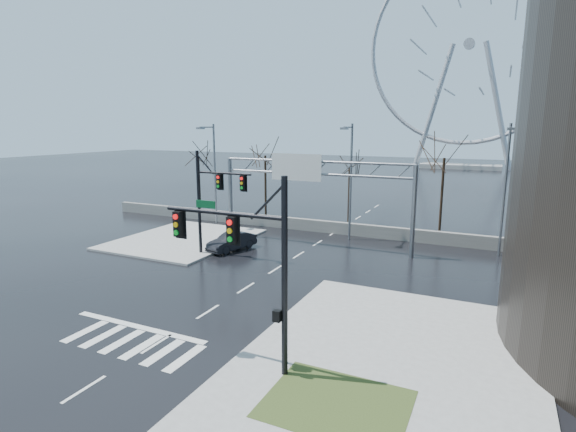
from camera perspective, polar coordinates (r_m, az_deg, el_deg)
The scene contains 18 objects.
ground at distance 24.97m, azimuth -10.14°, elevation -11.88°, with size 260.00×260.00×0.00m, color black.
sidewalk_right_ext at distance 23.02m, azimuth 14.51°, elevation -13.95°, with size 12.00×10.00×0.15m, color gray.
sidewalk_far at distance 40.38m, azimuth -13.08°, elevation -2.87°, with size 10.00×12.00×0.15m, color gray.
grass_strip at distance 17.24m, azimuth 6.15°, elevation -22.60°, with size 5.00×4.00×0.02m, color #343E1A.
barrier_wall at distance 41.91m, azimuth 5.80°, elevation -1.45°, with size 52.00×0.50×1.10m, color slate.
signal_mast_near at distance 17.49m, azimuth -4.53°, elevation -4.94°, with size 5.52×0.41×8.00m.
signal_mast_far at distance 34.05m, azimuth -9.79°, elevation 2.82°, with size 4.72×0.41×8.00m.
sign_gantry at distance 36.60m, azimuth 2.74°, elevation 4.11°, with size 16.36×0.40×7.60m.
streetlight_left at distance 44.91m, azimuth -9.54°, elevation 6.20°, with size 0.50×2.55×10.00m.
streetlight_mid at distance 38.71m, azimuth 7.85°, elevation 5.46°, with size 0.50×2.55×10.00m.
streetlight_right at distance 36.95m, azimuth 25.92°, elevation 4.16°, with size 0.50×2.55×10.00m.
tree_far_left at distance 53.15m, azimuth -11.29°, elevation 6.57°, with size 3.50×3.50×7.00m.
tree_left at distance 47.89m, azimuth -2.90°, elevation 6.75°, with size 3.75×3.75×7.50m.
tree_center at distance 45.39m, azimuth 7.83°, elevation 5.40°, with size 3.25×3.25×6.50m.
tree_right at distance 42.48m, azimuth 19.16°, elevation 5.90°, with size 3.90×3.90×7.80m.
tree_far_right at distance 42.95m, azimuth 29.84°, elevation 4.00°, with size 3.40×3.40×6.80m.
ferris_wheel at distance 115.08m, azimuth 21.96°, elevation 18.70°, with size 45.00×6.00×50.91m.
car at distance 36.31m, azimuth -7.15°, elevation -3.22°, with size 1.50×4.31×1.42m, color black.
Camera 1 is at (13.53, -18.59, 9.75)m, focal length 28.00 mm.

